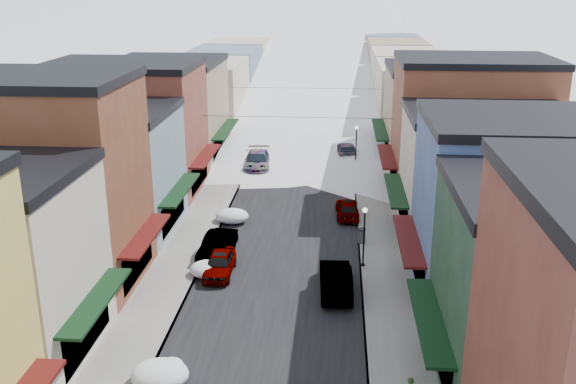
% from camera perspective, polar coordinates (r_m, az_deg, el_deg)
% --- Properties ---
extents(road, '(10.00, 160.00, 0.01)m').
position_cam_1_polar(road, '(75.46, 1.80, 5.18)').
color(road, black).
rests_on(road, ground).
extents(sidewalk_left, '(3.20, 160.00, 0.15)m').
position_cam_1_polar(sidewalk_left, '(76.02, -3.20, 5.32)').
color(sidewalk_left, gray).
rests_on(sidewalk_left, ground).
extents(sidewalk_right, '(3.20, 160.00, 0.15)m').
position_cam_1_polar(sidewalk_right, '(75.44, 6.83, 5.11)').
color(sidewalk_right, gray).
rests_on(sidewalk_right, ground).
extents(curb_left, '(0.10, 160.00, 0.15)m').
position_cam_1_polar(curb_left, '(75.83, -2.03, 5.30)').
color(curb_left, slate).
rests_on(curb_left, ground).
extents(curb_right, '(0.10, 160.00, 0.15)m').
position_cam_1_polar(curb_right, '(75.39, 5.65, 5.14)').
color(curb_right, slate).
rests_on(curb_right, ground).
extents(bldg_l_brick_near, '(12.30, 8.20, 12.50)m').
position_cam_1_polar(bldg_l_brick_near, '(39.51, -21.32, 0.76)').
color(bldg_l_brick_near, brown).
rests_on(bldg_l_brick_near, ground).
extents(bldg_l_grayblue, '(11.30, 9.20, 9.00)m').
position_cam_1_polar(bldg_l_grayblue, '(47.26, -16.23, 1.89)').
color(bldg_l_grayblue, gray).
rests_on(bldg_l_grayblue, ground).
extents(bldg_l_brick_far, '(13.30, 9.20, 11.00)m').
position_cam_1_polar(bldg_l_brick_far, '(55.55, -14.13, 5.57)').
color(bldg_l_brick_far, brown).
rests_on(bldg_l_brick_far, ground).
extents(bldg_l_tan, '(11.30, 11.20, 10.00)m').
position_cam_1_polar(bldg_l_tan, '(64.73, -10.52, 7.16)').
color(bldg_l_tan, '#977E63').
rests_on(bldg_l_tan, ground).
extents(bldg_r_green, '(11.30, 9.20, 9.50)m').
position_cam_1_polar(bldg_r_green, '(30.01, 23.37, -8.17)').
color(bldg_r_green, '#1A3724').
rests_on(bldg_r_green, ground).
extents(bldg_r_blue, '(11.30, 9.20, 10.50)m').
position_cam_1_polar(bldg_r_blue, '(37.75, 19.31, -1.41)').
color(bldg_r_blue, '#405992').
rests_on(bldg_r_blue, ground).
extents(bldg_r_cream, '(12.30, 9.20, 9.00)m').
position_cam_1_polar(bldg_r_cream, '(46.40, 17.15, 1.49)').
color(bldg_r_cream, beige).
rests_on(bldg_r_cream, ground).
extents(bldg_r_brick_far, '(13.30, 9.20, 11.50)m').
position_cam_1_polar(bldg_r_brick_far, '(54.71, 15.85, 5.50)').
color(bldg_r_brick_far, brown).
rests_on(bldg_r_brick_far, ground).
extents(bldg_r_tan, '(11.30, 11.20, 9.50)m').
position_cam_1_polar(bldg_r_tan, '(64.37, 13.25, 6.69)').
color(bldg_r_tan, '#90825E').
rests_on(bldg_r_tan, ground).
extents(distant_blocks, '(34.00, 55.00, 8.00)m').
position_cam_1_polar(distant_blocks, '(97.32, 2.48, 10.61)').
color(distant_blocks, gray).
rests_on(distant_blocks, ground).
extents(overhead_cables, '(16.40, 15.04, 0.04)m').
position_cam_1_polar(overhead_cables, '(61.96, 1.30, 8.09)').
color(overhead_cables, black).
rests_on(overhead_cables, ground).
extents(car_silver_sedan, '(1.69, 4.16, 1.41)m').
position_cam_1_polar(car_silver_sedan, '(39.98, -6.09, -6.35)').
color(car_silver_sedan, '#95979D').
rests_on(car_silver_sedan, ground).
extents(car_dark_hatch, '(2.13, 4.79, 1.53)m').
position_cam_1_polar(car_dark_hatch, '(42.42, -6.32, -4.75)').
color(car_dark_hatch, black).
rests_on(car_dark_hatch, ground).
extents(car_silver_wagon, '(2.80, 6.07, 1.72)m').
position_cam_1_polar(car_silver_wagon, '(61.05, -2.74, 2.76)').
color(car_silver_wagon, '#A6A9AF').
rests_on(car_silver_wagon, ground).
extents(car_green_sedan, '(2.03, 5.20, 1.68)m').
position_cam_1_polar(car_green_sedan, '(37.63, 4.26, -7.72)').
color(car_green_sedan, black).
rests_on(car_green_sedan, ground).
extents(car_gray_suv, '(1.90, 4.29, 1.44)m').
position_cam_1_polar(car_gray_suv, '(49.18, 5.30, -1.43)').
color(car_gray_suv, gray).
rests_on(car_gray_suv, ground).
extents(car_black_sedan, '(2.79, 5.80, 1.63)m').
position_cam_1_polar(car_black_sedan, '(65.04, 5.16, 3.66)').
color(car_black_sedan, black).
rests_on(car_black_sedan, ground).
extents(car_lane_silver, '(2.04, 4.76, 1.60)m').
position_cam_1_polar(car_lane_silver, '(74.20, 0.39, 5.59)').
color(car_lane_silver, gray).
rests_on(car_lane_silver, ground).
extents(car_lane_white, '(2.50, 5.08, 1.39)m').
position_cam_1_polar(car_lane_white, '(78.10, 2.93, 6.15)').
color(car_lane_white, silver).
rests_on(car_lane_white, ground).
extents(trash_can, '(0.60, 0.60, 1.01)m').
position_cam_1_polar(trash_can, '(44.28, 6.53, -3.87)').
color(trash_can, '#55585A').
rests_on(trash_can, sidewalk_right).
extents(streetlamp_near, '(0.32, 0.32, 3.89)m').
position_cam_1_polar(streetlamp_near, '(40.13, 6.79, -3.32)').
color(streetlamp_near, black).
rests_on(streetlamp_near, sidewalk_right).
extents(streetlamp_far, '(0.34, 0.34, 4.10)m').
position_cam_1_polar(streetlamp_far, '(60.95, 6.08, 4.48)').
color(streetlamp_far, black).
rests_on(streetlamp_far, sidewalk_right).
extents(snow_pile_near, '(2.62, 2.81, 1.11)m').
position_cam_1_polar(snow_pile_near, '(30.53, -11.23, -15.56)').
color(snow_pile_near, white).
rests_on(snow_pile_near, ground).
extents(snow_pile_mid, '(2.29, 2.61, 0.97)m').
position_cam_1_polar(snow_pile_mid, '(39.95, -7.04, -6.79)').
color(snow_pile_mid, white).
rests_on(snow_pile_mid, ground).
extents(snow_pile_far, '(2.47, 2.72, 1.05)m').
position_cam_1_polar(snow_pile_far, '(48.20, -4.95, -2.12)').
color(snow_pile_far, white).
rests_on(snow_pile_far, ground).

